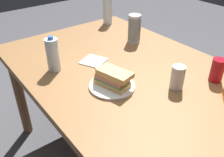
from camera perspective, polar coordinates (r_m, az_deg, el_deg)
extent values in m
cube|color=olive|center=(1.38, 3.78, 1.24)|extent=(1.56, 1.03, 0.04)
cylinder|color=brown|center=(1.95, -20.46, -3.71)|extent=(0.07, 0.07, 0.70)
cylinder|color=brown|center=(2.27, 0.22, 3.96)|extent=(0.07, 0.07, 0.70)
cylinder|color=white|center=(1.22, 0.00, -1.74)|extent=(0.23, 0.23, 0.01)
cube|color=#DBB26B|center=(1.21, 0.00, -1.04)|extent=(0.19, 0.13, 0.02)
cube|color=#599E3F|center=(1.21, 0.00, -0.40)|extent=(0.18, 0.12, 0.01)
cube|color=#C6727A|center=(1.20, 0.00, 0.16)|extent=(0.17, 0.12, 0.02)
cube|color=yellow|center=(1.19, 0.00, 0.69)|extent=(0.16, 0.11, 0.01)
cube|color=#DBB26B|center=(1.18, 0.64, 1.24)|extent=(0.19, 0.13, 0.02)
cylinder|color=maroon|center=(1.36, 23.09, 1.77)|extent=(0.07, 0.07, 0.12)
cylinder|color=silver|center=(2.01, -1.04, 15.29)|extent=(0.07, 0.07, 0.21)
cylinder|color=silver|center=(1.70, 5.10, 10.01)|extent=(0.08, 0.08, 0.09)
cylinder|color=silver|center=(1.70, 5.13, 10.57)|extent=(0.08, 0.08, 0.09)
cylinder|color=silver|center=(1.69, 5.16, 11.14)|extent=(0.08, 0.08, 0.09)
cylinder|color=silver|center=(1.69, 5.19, 11.71)|extent=(0.08, 0.08, 0.09)
cylinder|color=silver|center=(1.68, 5.22, 12.28)|extent=(0.08, 0.08, 0.09)
cylinder|color=silver|center=(1.67, 5.25, 12.86)|extent=(0.08, 0.08, 0.09)
cylinder|color=silver|center=(1.36, -13.47, 5.27)|extent=(0.07, 0.07, 0.18)
cylinder|color=blue|center=(1.32, -14.02, 9.11)|extent=(0.03, 0.03, 0.02)
cylinder|color=silver|center=(1.23, 14.85, 0.21)|extent=(0.07, 0.07, 0.12)
cube|color=white|center=(1.46, -4.28, 4.06)|extent=(0.17, 0.17, 0.01)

